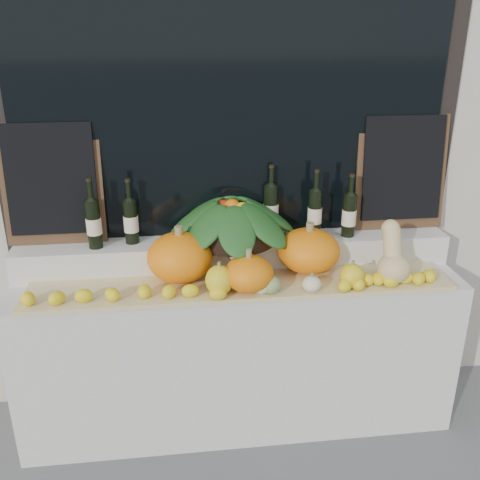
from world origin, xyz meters
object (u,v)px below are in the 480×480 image
Objects in this scene: butternut_squash at (393,259)px; produce_bowl at (232,220)px; pumpkin_left at (180,257)px; pumpkin_right at (309,251)px; wine_bottle_tall at (271,209)px.

produce_bowl reaches higher than butternut_squash.
pumpkin_left is at bearing 172.67° from butternut_squash.
pumpkin_right is 0.43m from produce_bowl.
produce_bowl is at bearing -161.87° from wine_bottle_tall.
butternut_squash is at bearing -7.33° from pumpkin_left.
butternut_squash is at bearing -22.04° from produce_bowl.
pumpkin_left is 1.01× the size of pumpkin_right.
produce_bowl is at bearing 157.96° from butternut_squash.
pumpkin_right is 0.45× the size of produce_bowl.
pumpkin_left is 1.06m from butternut_squash.
pumpkin_right is at bearing 157.15° from butternut_squash.
produce_bowl is (-0.77, 0.31, 0.13)m from butternut_squash.
wine_bottle_tall is at bearing 145.22° from butternut_squash.
pumpkin_left is 1.09× the size of butternut_squash.
pumpkin_right is at bearing -21.21° from produce_bowl.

